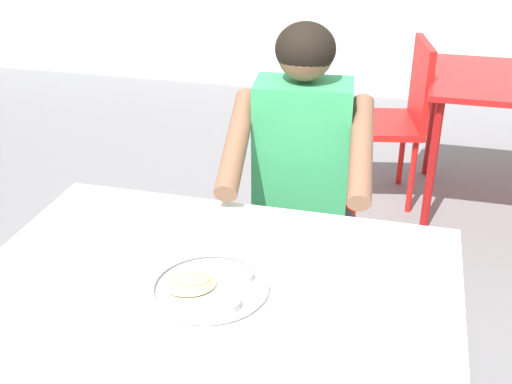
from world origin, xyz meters
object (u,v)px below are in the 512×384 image
object	(u,v)px
table_foreground	(212,304)
chair_foreground	(303,202)
diner_foreground	(299,171)
chair_red_left	(397,111)
thali_tray	(210,287)

from	to	relation	value
table_foreground	chair_foreground	size ratio (longest dim) A/B	1.47
diner_foreground	chair_red_left	xyz separation A→B (m)	(0.29, 1.35, -0.23)
table_foreground	thali_tray	distance (m)	0.08
chair_red_left	diner_foreground	bearing A→B (deg)	-101.97
thali_tray	diner_foreground	xyz separation A→B (m)	(0.09, 0.73, 0.00)
thali_tray	diner_foreground	bearing A→B (deg)	82.75
thali_tray	chair_foreground	xyz separation A→B (m)	(0.07, 0.95, -0.24)
table_foreground	diner_foreground	distance (m)	0.71
table_foreground	thali_tray	xyz separation A→B (m)	(0.01, -0.03, 0.08)
thali_tray	diner_foreground	world-z (taller)	diner_foreground
thali_tray	chair_foreground	size ratio (longest dim) A/B	0.35
chair_foreground	thali_tray	bearing A→B (deg)	-94.51
diner_foreground	chair_red_left	world-z (taller)	diner_foreground
chair_foreground	diner_foreground	size ratio (longest dim) A/B	0.69
table_foreground	chair_foreground	distance (m)	0.94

